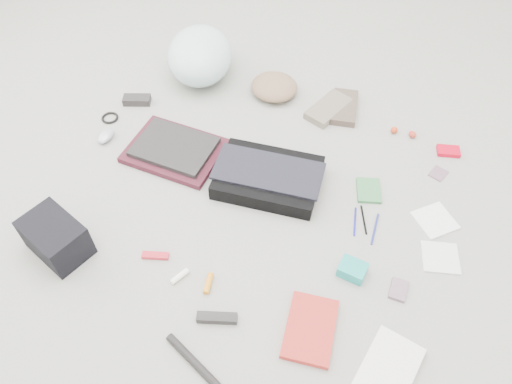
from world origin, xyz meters
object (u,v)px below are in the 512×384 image
at_px(accordion_wallet, 352,270).
at_px(bike_helmet, 200,55).
at_px(messenger_bag, 268,178).
at_px(camera_bag, 56,238).
at_px(laptop, 174,147).
at_px(book_red, 310,329).

bearing_deg(accordion_wallet, bike_helmet, 146.25).
distance_m(messenger_bag, camera_bag, 0.79).
distance_m(laptop, accordion_wallet, 0.86).
bearing_deg(messenger_bag, accordion_wallet, -39.87).
distance_m(messenger_bag, book_red, 0.62).
xyz_separation_m(laptop, accordion_wallet, (0.82, -0.26, -0.01)).
bearing_deg(camera_bag, laptop, 93.23).
xyz_separation_m(messenger_bag, laptop, (-0.41, 0.00, 0.00)).
relative_size(bike_helmet, camera_bag, 1.74).
height_order(bike_helmet, camera_bag, bike_helmet).
height_order(laptop, accordion_wallet, laptop).
bearing_deg(laptop, book_red, -33.44).
bearing_deg(bike_helmet, book_red, -70.63).
bearing_deg(camera_bag, messenger_bag, 62.95).
xyz_separation_m(messenger_bag, book_red, (0.35, -0.51, -0.02)).
relative_size(bike_helmet, accordion_wallet, 4.17).
relative_size(laptop, accordion_wallet, 3.49).
relative_size(messenger_bag, laptop, 1.26).
distance_m(bike_helmet, accordion_wallet, 1.22).
xyz_separation_m(bike_helmet, camera_bag, (-0.02, -1.06, -0.04)).
height_order(laptop, bike_helmet, bike_helmet).
xyz_separation_m(laptop, camera_bag, (-0.14, -0.56, 0.03)).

